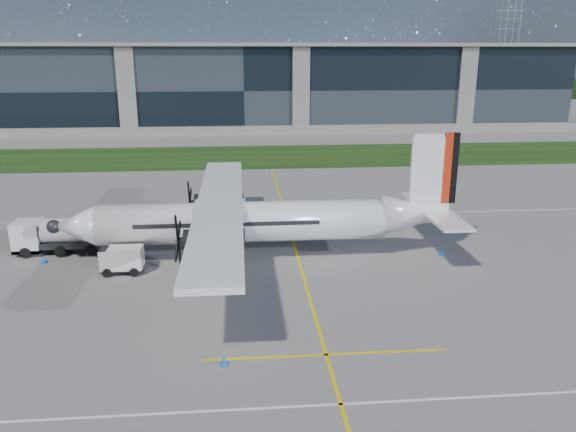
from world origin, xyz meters
TOP-DOWN VIEW (x-y plane):
  - ground at (0.00, 40.00)m, footprint 400.00×400.00m
  - grass_strip at (0.00, 48.00)m, footprint 400.00×18.00m
  - terminal_building at (0.00, 80.00)m, footprint 120.00×20.00m
  - tree_line at (0.00, 140.00)m, footprint 400.00×6.00m
  - pylon_east at (85.00, 150.00)m, footprint 9.00×4.60m
  - yellow_taxiway_centerline at (3.00, 10.00)m, footprint 0.20×70.00m
  - turboprop_aircraft at (0.18, 7.67)m, footprint 28.27×29.31m
  - fuel_tanker_truck at (-14.57, 10.06)m, footprint 6.92×2.25m
  - baggage_tug at (-8.93, 5.70)m, footprint 2.89×1.73m
  - ground_crew_person at (-9.27, 7.07)m, footprint 0.88×0.94m
  - safety_cone_fwd at (-14.77, 8.01)m, footprint 0.36×0.36m
  - safety_cone_tail at (13.44, 7.06)m, footprint 0.36×0.36m
  - safety_cone_portwing at (-1.92, -6.52)m, footprint 0.36×0.36m
  - safety_cone_stbdwing at (-2.21, 21.80)m, footprint 0.36×0.36m

SIDE VIEW (x-z plane):
  - ground at x=0.00m, z-range 0.00..0.00m
  - yellow_taxiway_centerline at x=3.00m, z-range 0.00..0.01m
  - grass_strip at x=0.00m, z-range 0.00..0.04m
  - safety_cone_fwd at x=-14.77m, z-range 0.00..0.50m
  - safety_cone_tail at x=13.44m, z-range 0.00..0.50m
  - safety_cone_portwing at x=-1.92m, z-range 0.00..0.50m
  - safety_cone_stbdwing at x=-2.21m, z-range 0.00..0.50m
  - baggage_tug at x=-8.93m, z-range 0.00..1.73m
  - ground_crew_person at x=-9.27m, z-range 0.00..1.88m
  - fuel_tanker_truck at x=-14.57m, z-range 0.00..2.59m
  - tree_line at x=0.00m, z-range 0.00..6.00m
  - turboprop_aircraft at x=0.18m, z-range 0.00..8.79m
  - terminal_building at x=0.00m, z-range 0.00..15.00m
  - pylon_east at x=85.00m, z-range 0.00..30.00m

